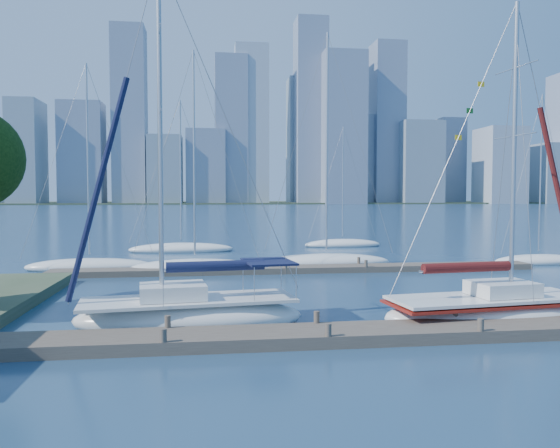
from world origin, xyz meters
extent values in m
plane|color=navy|center=(0.00, 0.00, 0.00)|extent=(700.00, 700.00, 0.00)
cube|color=#493E36|center=(0.00, 0.00, 0.20)|extent=(26.00, 2.00, 0.40)
cube|color=#493E36|center=(2.00, 16.00, 0.18)|extent=(30.00, 1.80, 0.36)
cube|color=#38472D|center=(0.00, 320.00, 0.00)|extent=(800.00, 100.00, 1.50)
ellipsoid|color=silver|center=(-4.36, 2.88, 0.24)|extent=(8.60, 3.70, 1.46)
cube|color=silver|center=(-4.36, 2.88, 0.93)|extent=(7.96, 3.41, 0.12)
cube|color=silver|center=(-4.94, 2.81, 1.27)|extent=(2.53, 2.04, 0.54)
cylinder|color=silver|center=(-5.33, 2.77, 7.04)|extent=(0.18, 0.18, 12.13)
cylinder|color=silver|center=(-3.37, 3.00, 2.05)|extent=(3.93, 0.57, 0.10)
cylinder|color=black|center=(-3.37, 3.00, 2.14)|extent=(3.65, 0.82, 0.39)
cube|color=black|center=(-1.39, 3.24, 2.24)|extent=(2.02, 2.51, 0.08)
ellipsoid|color=silver|center=(6.80, 1.90, 0.24)|extent=(8.38, 3.57, 1.43)
cube|color=silver|center=(6.80, 1.90, 0.90)|extent=(7.76, 3.29, 0.11)
cube|color=silver|center=(7.36, 1.96, 1.24)|extent=(2.46, 1.98, 0.52)
cylinder|color=silver|center=(7.74, 2.01, 6.43)|extent=(0.17, 0.17, 10.96)
cylinder|color=silver|center=(5.83, 1.79, 2.00)|extent=(3.84, 0.53, 0.10)
cylinder|color=#490F10|center=(5.83, 1.79, 2.09)|extent=(3.56, 0.78, 0.38)
cube|color=maroon|center=(6.80, 1.90, 0.74)|extent=(7.94, 3.41, 0.10)
ellipsoid|color=silver|center=(-11.16, 18.83, 0.20)|extent=(8.33, 4.48, 1.08)
cylinder|color=silver|center=(-11.16, 18.83, 7.02)|extent=(0.12, 0.12, 12.07)
ellipsoid|color=silver|center=(-4.45, 17.05, 0.21)|extent=(8.42, 4.45, 1.18)
cylinder|color=silver|center=(-4.45, 17.05, 7.35)|extent=(0.13, 0.13, 12.56)
ellipsoid|color=silver|center=(4.30, 18.73, 0.22)|extent=(9.01, 5.75, 1.21)
cylinder|color=silver|center=(4.30, 18.73, 8.32)|extent=(0.13, 0.13, 14.44)
ellipsoid|color=silver|center=(19.11, 17.73, 0.18)|extent=(6.75, 3.27, 0.99)
cylinder|color=silver|center=(19.11, 17.73, 6.29)|extent=(0.11, 0.11, 10.78)
ellipsoid|color=silver|center=(-5.85, 29.28, 0.21)|extent=(8.96, 5.28, 1.14)
cylinder|color=silver|center=(-5.85, 29.28, 6.84)|extent=(0.12, 0.12, 11.62)
ellipsoid|color=silver|center=(8.79, 32.07, 0.19)|extent=(7.44, 4.09, 1.06)
cylinder|color=silver|center=(8.79, 32.07, 6.02)|extent=(0.12, 0.12, 10.11)
cube|color=gray|center=(-96.77, 283.96, 27.08)|extent=(14.92, 23.42, 54.15)
cube|color=slate|center=(-69.73, 287.50, 27.17)|extent=(22.40, 17.63, 54.35)
cube|color=#96A0B4|center=(-47.55, 309.43, 16.71)|extent=(13.59, 17.61, 33.41)
cube|color=gray|center=(-25.94, 284.92, 18.47)|extent=(18.11, 19.81, 36.95)
cube|color=slate|center=(-4.22, 286.68, 20.37)|extent=(21.17, 16.86, 40.73)
cube|color=#96A0B4|center=(21.35, 289.48, 43.97)|extent=(18.35, 14.99, 87.93)
cube|color=gray|center=(51.90, 304.67, 36.84)|extent=(15.18, 17.46, 73.68)
cube|color=slate|center=(70.99, 278.50, 41.43)|extent=(23.24, 18.95, 82.87)
cube|color=#96A0B4|center=(91.42, 294.72, 25.51)|extent=(13.80, 17.11, 51.01)
cube|color=gray|center=(115.77, 279.60, 23.16)|extent=(23.12, 18.80, 46.32)
cube|color=slate|center=(147.05, 309.52, 26.27)|extent=(15.58, 17.52, 52.54)
cube|color=#96A0B4|center=(164.09, 278.94, 21.75)|extent=(22.19, 23.94, 43.49)
cube|color=gray|center=(194.50, 279.05, 17.38)|extent=(15.15, 21.38, 34.76)
cube|color=slate|center=(-45.00, 290.00, 47.89)|extent=(17.51, 18.00, 95.77)
cube|color=slate|center=(10.00, 290.00, 40.76)|extent=(17.83, 18.00, 81.53)
cube|color=slate|center=(55.00, 290.00, 51.85)|extent=(17.38, 18.00, 103.69)
cube|color=slate|center=(100.00, 290.00, 46.04)|extent=(17.39, 18.00, 92.09)
camera|label=1|loc=(-3.69, -17.19, 4.75)|focal=35.00mm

